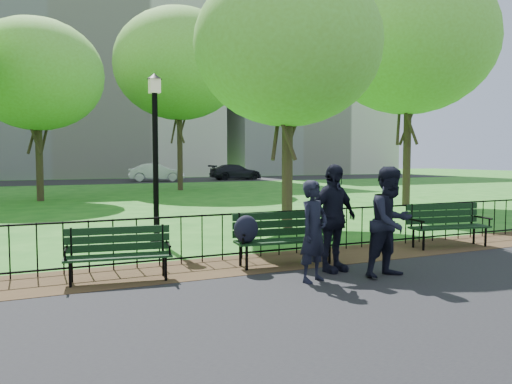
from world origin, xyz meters
name	(u,v)px	position (x,y,z in m)	size (l,w,h in m)	color
ground	(325,279)	(0.00, 0.00, 0.00)	(120.00, 120.00, 0.00)	#1E651A
asphalt_path	(510,355)	(0.00, -3.40, 0.01)	(60.00, 9.20, 0.01)	black
dirt_strip	(282,261)	(0.00, 1.50, 0.01)	(60.00, 1.60, 0.01)	#352715
far_street	(88,182)	(0.00, 35.00, 0.01)	(70.00, 9.00, 0.01)	black
iron_fence	(270,231)	(0.00, 2.00, 0.50)	(24.06, 0.06, 1.00)	black
apartment_mid	(92,31)	(2.00, 48.00, 15.00)	(24.00, 15.00, 30.00)	beige
apartment_east	(296,76)	(26.00, 48.00, 12.00)	(20.00, 15.00, 24.00)	beige
park_bench_main	(266,231)	(-0.48, 1.18, 0.65)	(1.95, 0.74, 1.04)	black
park_bench_left_a	(118,248)	(-3.03, 1.24, 0.53)	(1.68, 0.72, 0.92)	black
park_bench_right_a	(447,220)	(3.96, 1.34, 0.59)	(1.86, 0.79, 1.02)	black
lamppost	(155,151)	(-1.64, 4.63, 2.10)	(0.35, 0.35, 3.85)	black
tree_near_e	(288,46)	(2.24, 5.50, 4.97)	(5.14, 5.14, 7.17)	#2D2116
tree_mid_e	(409,41)	(9.43, 8.88, 6.49)	(6.70, 6.70, 9.34)	#2D2116
tree_far_c	(37,75)	(-3.85, 17.49, 5.58)	(5.77, 5.77, 8.04)	#2D2116
tree_far_e	(179,64)	(3.88, 22.05, 7.37)	(7.61, 7.61, 10.61)	#2D2116
person_left	(314,231)	(-0.27, -0.09, 0.81)	(0.58, 0.38, 1.59)	black
person_mid	(391,222)	(1.03, -0.34, 0.91)	(0.87, 0.45, 1.80)	black
person_right	(332,218)	(0.38, 0.38, 0.93)	(1.07, 0.44, 1.83)	black
sedan_silver	(157,172)	(5.10, 33.26, 0.73)	(1.53, 4.37, 1.44)	#B2B4BA
sedan_dark	(236,172)	(12.01, 33.30, 0.67)	(1.85, 4.56, 1.32)	black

